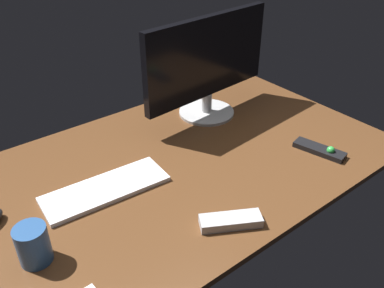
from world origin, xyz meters
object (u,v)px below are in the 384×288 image
keyboard (106,189)px  coffee_mug (33,245)px  media_remote (320,150)px  monitor (208,63)px  tv_remote (231,221)px

keyboard → coffee_mug: size_ratio=3.67×
keyboard → media_remote: bearing=-17.6°
coffee_mug → keyboard: bearing=27.4°
monitor → media_remote: bearing=-79.2°
keyboard → coffee_mug: coffee_mug is taller
media_remote → coffee_mug: 92.29cm
media_remote → coffee_mug: bearing=-111.8°
monitor → tv_remote: size_ratio=3.49×
keyboard → tv_remote: (19.10, -32.95, 0.60)cm
keyboard → tv_remote: size_ratio=2.24×
monitor → tv_remote: monitor is taller
monitor → tv_remote: bearing=-128.5°
monitor → keyboard: monitor is taller
media_remote → tv_remote: size_ratio=1.09×
tv_remote → media_remote: bearing=37.7°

